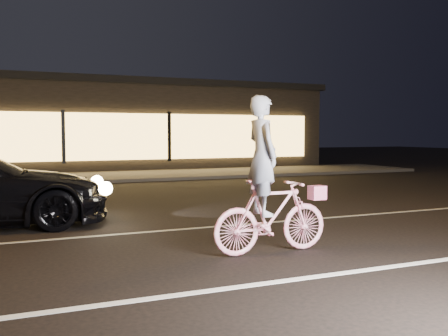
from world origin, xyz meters
name	(u,v)px	position (x,y,z in m)	size (l,w,h in m)	color
ground	(167,260)	(0.00, 0.00, 0.00)	(90.00, 90.00, 0.00)	black
lane_stripe_near	(206,291)	(0.00, -1.50, 0.00)	(60.00, 0.12, 0.01)	silver
lane_stripe_far	(135,233)	(0.00, 2.00, 0.00)	(60.00, 0.10, 0.01)	gray
sidewalk	(69,178)	(0.00, 13.00, 0.06)	(30.00, 4.00, 0.12)	#383533
storefront	(55,125)	(0.00, 18.97, 2.15)	(25.40, 8.42, 4.20)	black
cyclist	(269,198)	(1.46, -0.21, 0.81)	(1.81, 0.62, 2.28)	#F93468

